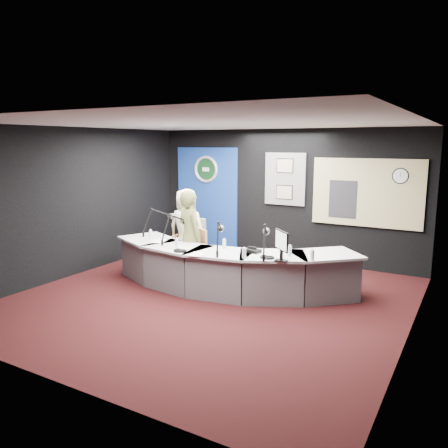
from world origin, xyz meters
The scene contains 33 objects.
ground centered at (0.00, 0.00, 0.00)m, with size 6.00×6.00×0.00m, color black.
ceiling centered at (0.00, 0.00, 2.80)m, with size 6.00×6.00×0.02m, color silver.
wall_back centered at (0.00, 3.00, 1.40)m, with size 6.00×0.02×2.80m, color black.
wall_front centered at (0.00, -3.00, 1.40)m, with size 6.00×0.02×2.80m, color black.
wall_left centered at (-3.00, 0.00, 1.40)m, with size 0.02×6.00×2.80m, color black.
wall_right centered at (3.00, 0.00, 1.40)m, with size 0.02×6.00×2.80m, color black.
broadcast_desk centered at (-0.05, 0.55, 0.38)m, with size 4.50×1.90×0.75m, color silver, non-canonical shape.
backdrop_panel centered at (-1.90, 2.97, 1.25)m, with size 1.60×0.05×2.30m, color navy.
agency_seal centered at (-1.90, 2.93, 1.90)m, with size 0.63×0.63×0.07m, color silver.
seal_center centered at (-1.90, 2.94, 1.90)m, with size 0.48×0.48×0.01m, color #0E3417.
pinboard centered at (0.05, 2.97, 1.75)m, with size 0.90×0.04×1.10m, color slate.
framed_photo_upper centered at (0.05, 2.94, 2.03)m, with size 0.34×0.02×0.27m, color gray.
framed_photo_lower centered at (0.05, 2.94, 1.47)m, with size 0.34×0.02×0.27m, color gray.
booth_window_frame centered at (1.75, 2.97, 1.55)m, with size 2.12×0.06×1.32m, color tan.
booth_glow centered at (1.75, 2.96, 1.55)m, with size 2.00×0.02×1.20m, color #FFE3A1.
equipment_rack centered at (1.30, 2.94, 1.40)m, with size 0.55×0.02×0.75m, color black.
wall_clock centered at (2.35, 2.94, 1.90)m, with size 0.28×0.28×0.01m, color white.
armchair_left centered at (-1.46, 1.46, 0.49)m, with size 0.55×0.55×0.98m, color #A3714A, non-canonical shape.
armchair_right centered at (-0.85, 0.69, 0.45)m, with size 0.50×0.50×0.89m, color #A3714A, non-canonical shape.
draped_jacket centered at (-1.44, 1.71, 0.62)m, with size 0.50×0.10×0.70m, color gray.
person_man centered at (-1.46, 1.46, 0.80)m, with size 0.78×0.51×1.60m, color #F1EBC0.
person_woman centered at (-0.85, 0.69, 0.84)m, with size 0.61×0.40×1.67m, color brown.
computer_monitor centered at (1.15, 0.18, 1.07)m, with size 0.47×0.03×0.32m, color black.
desk_phone centered at (0.55, 0.46, 0.78)m, with size 0.21×0.17×0.05m, color black.
headphones_near centered at (0.89, 0.23, 0.77)m, with size 0.23×0.23×0.04m, color black.
headphones_far centered at (-0.53, -0.08, 0.77)m, with size 0.23×0.23×0.04m, color black.
paper_stack centered at (-1.32, 0.37, 0.75)m, with size 0.22×0.32×0.00m, color white.
notepad centered at (-0.19, -0.10, 0.75)m, with size 0.20×0.28×0.00m, color white.
boom_mic_a centered at (-1.66, 0.80, 1.05)m, with size 0.41×0.67×0.60m, color black, non-canonical shape.
boom_mic_b centered at (-0.97, 0.42, 1.05)m, with size 0.28×0.72×0.60m, color black, non-canonical shape.
boom_mic_c centered at (0.07, 0.17, 1.05)m, with size 0.38×0.68×0.60m, color black, non-canonical shape.
boom_mic_d centered at (0.81, 0.33, 1.05)m, with size 0.34×0.70×0.60m, color black, non-canonical shape.
water_bottles centered at (-0.02, 0.29, 0.84)m, with size 3.17×0.57×0.18m, color silver, non-canonical shape.
Camera 1 is at (3.65, -5.93, 2.50)m, focal length 36.00 mm.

